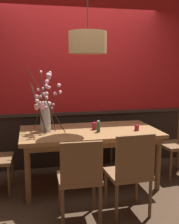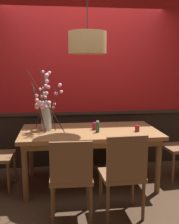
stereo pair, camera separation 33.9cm
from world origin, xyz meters
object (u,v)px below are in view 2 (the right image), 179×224
Objects in this scene: chair_near_side_left at (71,175)px; vase_with_blossoms at (46,110)px; candle_holder_nearer_edge at (95,126)px; pendant_lamp at (87,43)px; chair_near_side_right at (124,171)px; dining_table at (90,136)px; chair_far_side_right at (101,131)px; condiment_bottle at (98,127)px; candle_holder_nearer_center at (137,128)px.

vase_with_blossoms is at bearing 105.28° from chair_near_side_left.
pendant_lamp reaches higher than candle_holder_nearer_edge.
chair_near_side_right is 1.66m from pendant_lamp.
candle_holder_nearer_edge is at bearing 14.34° from dining_table.
chair_far_side_right is 6.33× the size of condiment_bottle.
chair_near_side_right is 0.87m from candle_holder_nearer_center.
vase_with_blossoms is 5.43× the size of condiment_bottle.
chair_near_side_right reaches higher than dining_table.
vase_with_blossoms reaches higher than dining_table.
candle_holder_nearer_center is at bearing -73.39° from chair_far_side_right.
chair_near_side_right is at bearing -79.37° from candle_holder_nearer_edge.
chair_far_side_right is at bearing 75.16° from candle_holder_nearer_edge.
candle_holder_nearer_center is at bearing -14.59° from dining_table.
candle_holder_nearer_center is at bearing -11.12° from pendant_lamp.
chair_near_side_left is 5.96× the size of condiment_bottle.
dining_table is 22.78× the size of candle_holder_nearer_center.
candle_holder_nearer_center is (0.37, 0.74, 0.28)m from chair_near_side_right.
chair_near_side_right is at bearing -78.12° from condiment_bottle.
pendant_lamp is (-0.28, 0.86, 1.39)m from chair_near_side_right.
pendant_lamp is at bearing 139.52° from condiment_bottle.
pendant_lamp is (0.28, 0.89, 1.39)m from chair_near_side_left.
chair_near_side_right is 0.84m from condiment_bottle.
chair_near_side_right is 9.61× the size of candle_holder_nearer_edge.
vase_with_blossoms is at bearing 161.81° from condiment_bottle.
chair_near_side_left is 1.91m from chair_far_side_right.
chair_far_side_right reaches higher than condiment_bottle.
dining_table is 0.65m from candle_holder_nearer_center.
chair_near_side_left reaches higher than candle_holder_nearer_edge.
dining_table is at bearing -109.12° from chair_far_side_right.
chair_near_side_left reaches higher than candle_holder_nearer_center.
condiment_bottle is (-0.22, -1.02, 0.31)m from chair_far_side_right.
candle_holder_nearer_edge is at bearing 94.35° from condiment_bottle.
vase_with_blossoms reaches higher than condiment_bottle.
dining_table is 0.94m from chair_near_side_right.
pendant_lamp is at bearing -154.07° from candle_holder_nearer_edge.
chair_near_side_left is at bearing -108.46° from dining_table.
condiment_bottle is at bearing 177.34° from candle_holder_nearer_center.
condiment_bottle reaches higher than dining_table.
candle_holder_nearer_center is (1.20, -0.25, -0.23)m from vase_with_blossoms.
candle_holder_nearer_edge is at bearing 67.76° from chair_near_side_left.
chair_far_side_right is at bearing 88.18° from chair_near_side_right.
condiment_bottle reaches higher than candle_holder_nearer_edge.
pendant_lamp reaches higher than chair_near_side_right.
chair_far_side_right is at bearing 70.88° from dining_table.
dining_table is 2.02× the size of pendant_lamp.
candle_holder_nearer_edge is (0.66, -0.06, -0.22)m from vase_with_blossoms.
dining_table is 0.16m from candle_holder_nearer_edge.
candle_holder_nearer_center is 0.83× the size of candle_holder_nearer_edge.
candle_holder_nearer_edge is at bearing -5.61° from vase_with_blossoms.
candle_holder_nearer_edge is (0.38, 0.94, 0.29)m from chair_near_side_left.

